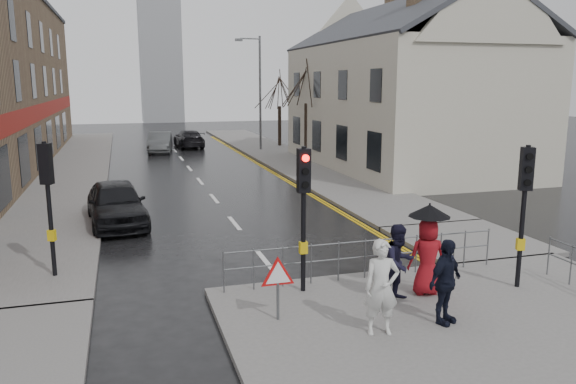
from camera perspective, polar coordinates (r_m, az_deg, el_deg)
ground at (r=13.19m, az=0.97°, el=-10.93°), size 120.00×120.00×0.00m
near_pavement at (r=11.62m, az=21.33°, el=-14.53°), size 10.00×9.00×0.14m
left_pavement at (r=35.11m, az=-20.97°, el=2.38°), size 4.00×44.00×0.14m
right_pavement at (r=38.35m, az=-0.99°, el=3.80°), size 4.00×40.00×0.14m
pavement_bridge_right at (r=18.50m, az=17.67°, el=-4.72°), size 4.00×4.20×0.14m
building_right_cream at (r=33.55m, az=11.55°, el=10.60°), size 9.00×16.40×10.10m
church_tower at (r=73.95m, az=-12.87°, el=13.97°), size 5.00×5.00×18.00m
traffic_signal_near_left at (r=12.72m, az=1.60°, el=-0.19°), size 0.28×0.27×3.40m
traffic_signal_near_right at (r=14.09m, az=22.92°, el=0.04°), size 0.34×0.33×3.40m
traffic_signal_far_left at (r=14.98m, az=-23.23°, el=0.63°), size 0.34×0.33×3.40m
guard_railing_front at (r=14.09m, az=7.86°, el=-5.87°), size 7.14×0.04×1.00m
warning_sign at (r=11.52m, az=-1.03°, el=-8.71°), size 0.80×0.07×1.35m
street_lamp at (r=40.78m, az=-3.10°, el=10.75°), size 1.83×0.25×8.00m
tree_near at (r=35.47m, az=1.90°, el=11.40°), size 2.40×2.40×6.58m
tree_far at (r=43.27m, az=-0.87°, el=10.41°), size 2.40×2.40×5.64m
pedestrian_a at (r=11.05m, az=9.47°, el=-9.54°), size 0.76×0.57×1.88m
pedestrian_b at (r=12.76m, az=11.20°, el=-7.06°), size 1.02×0.90×1.75m
pedestrian_with_umbrella at (r=13.21m, az=14.02°, el=-5.37°), size 0.96×0.96×2.11m
pedestrian_d at (r=11.81m, az=15.69°, el=-8.77°), size 1.11×0.84×1.75m
car_parked at (r=20.52m, az=-17.05°, el=-1.09°), size 2.30×4.78×1.57m
car_mid at (r=41.22m, az=-12.86°, el=4.94°), size 2.09×4.53×1.44m
car_far at (r=43.87m, az=-10.04°, el=5.34°), size 2.10×4.73×1.35m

